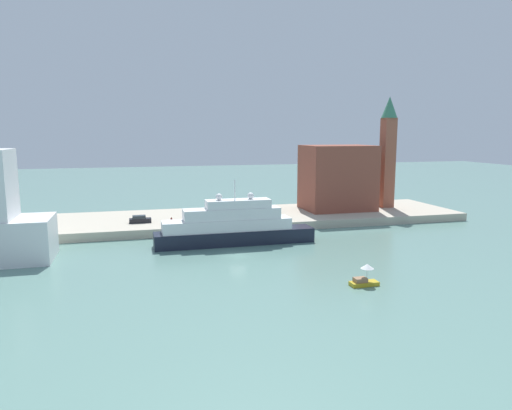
% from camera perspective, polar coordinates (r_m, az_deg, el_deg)
% --- Properties ---
extents(ground, '(400.00, 400.00, 0.00)m').
position_cam_1_polar(ground, '(74.38, -2.18, -6.19)').
color(ground, slate).
extents(quay_dock, '(110.00, 22.77, 1.67)m').
position_cam_1_polar(quay_dock, '(100.45, -5.62, -1.78)').
color(quay_dock, '#B7AD99').
rests_on(quay_dock, ground).
extents(large_yacht, '(27.71, 4.49, 11.23)m').
position_cam_1_polar(large_yacht, '(81.33, -2.85, -2.64)').
color(large_yacht, black).
rests_on(large_yacht, ground).
extents(small_motorboat, '(3.62, 1.67, 2.80)m').
position_cam_1_polar(small_motorboat, '(61.71, 13.00, -8.59)').
color(small_motorboat, '#B7991E').
rests_on(small_motorboat, ground).
extents(harbor_building, '(15.32, 11.39, 14.64)m').
position_cam_1_polar(harbor_building, '(109.08, 9.85, 3.30)').
color(harbor_building, brown).
rests_on(harbor_building, quay_dock).
extents(bell_tower, '(3.68, 3.68, 25.69)m').
position_cam_1_polar(bell_tower, '(114.59, 15.70, 6.74)').
color(bell_tower, '#93513D').
rests_on(bell_tower, quay_dock).
extents(parked_car, '(4.20, 1.76, 1.43)m').
position_cam_1_polar(parked_car, '(94.99, -13.89, -1.72)').
color(parked_car, black).
rests_on(parked_car, quay_dock).
extents(person_figure, '(0.36, 0.36, 1.81)m').
position_cam_1_polar(person_figure, '(89.87, -10.21, -2.05)').
color(person_figure, maroon).
rests_on(person_figure, quay_dock).
extents(mooring_bollard, '(0.55, 0.55, 0.82)m').
position_cam_1_polar(mooring_bollard, '(92.04, -0.42, -1.93)').
color(mooring_bollard, black).
rests_on(mooring_bollard, quay_dock).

